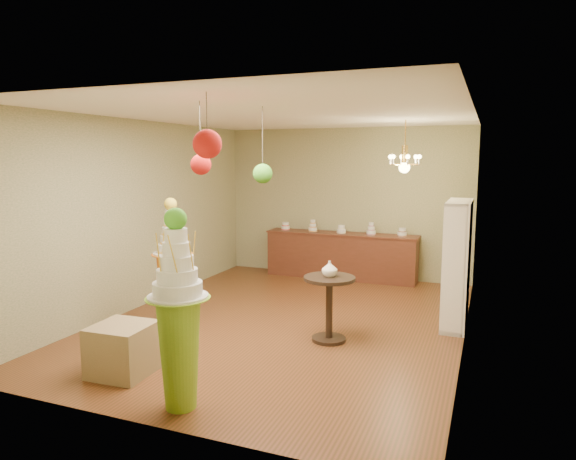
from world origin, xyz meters
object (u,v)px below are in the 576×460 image
at_px(sideboard, 341,255).
at_px(round_table, 329,300).
at_px(pedestal_orange, 173,281).
at_px(pedestal_green, 179,327).

relative_size(sideboard, round_table, 3.40).
bearing_deg(round_table, pedestal_orange, -167.54).
bearing_deg(pedestal_orange, sideboard, 72.46).
bearing_deg(round_table, sideboard, 103.31).
bearing_deg(sideboard, round_table, -76.69).
bearing_deg(sideboard, pedestal_orange, -107.54).
height_order(pedestal_green, pedestal_orange, pedestal_green).
relative_size(pedestal_green, pedestal_orange, 1.04).
xyz_separation_m(pedestal_green, pedestal_orange, (-1.31, 1.83, -0.09)).
xyz_separation_m(pedestal_green, round_table, (0.79, 2.29, -0.25)).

